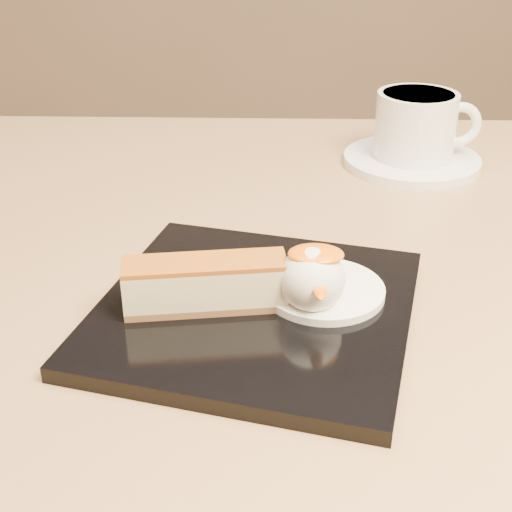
{
  "coord_description": "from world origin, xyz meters",
  "views": [
    {
      "loc": [
        0.0,
        -0.52,
        1.01
      ],
      "look_at": [
        -0.01,
        -0.06,
        0.76
      ],
      "focal_mm": 50.0,
      "sensor_mm": 36.0,
      "label": 1
    }
  ],
  "objects_px": {
    "table": "(271,410)",
    "coffee_cup": "(418,124)",
    "ice_cream_scoop": "(312,279)",
    "saucer": "(412,160)",
    "dessert_plate": "(255,310)",
    "cheesecake": "(205,284)"
  },
  "relations": [
    {
      "from": "table",
      "to": "dessert_plate",
      "type": "bearing_deg",
      "value": -98.62
    },
    {
      "from": "saucer",
      "to": "cheesecake",
      "type": "bearing_deg",
      "value": -122.04
    },
    {
      "from": "table",
      "to": "coffee_cup",
      "type": "relative_size",
      "value": 6.87
    },
    {
      "from": "table",
      "to": "ice_cream_scoop",
      "type": "xyz_separation_m",
      "value": [
        0.03,
        -0.08,
        0.19
      ]
    },
    {
      "from": "table",
      "to": "ice_cream_scoop",
      "type": "distance_m",
      "value": 0.21
    },
    {
      "from": "dessert_plate",
      "to": "ice_cream_scoop",
      "type": "xyz_separation_m",
      "value": [
        0.04,
        -0.0,
        0.03
      ]
    },
    {
      "from": "dessert_plate",
      "to": "ice_cream_scoop",
      "type": "height_order",
      "value": "ice_cream_scoop"
    },
    {
      "from": "dessert_plate",
      "to": "coffee_cup",
      "type": "bearing_deg",
      "value": 62.03
    },
    {
      "from": "saucer",
      "to": "coffee_cup",
      "type": "bearing_deg",
      "value": 4.43
    },
    {
      "from": "dessert_plate",
      "to": "coffee_cup",
      "type": "height_order",
      "value": "coffee_cup"
    },
    {
      "from": "ice_cream_scoop",
      "to": "coffee_cup",
      "type": "xyz_separation_m",
      "value": [
        0.13,
        0.32,
        0.01
      ]
    },
    {
      "from": "table",
      "to": "cheesecake",
      "type": "xyz_separation_m",
      "value": [
        -0.05,
        -0.08,
        0.19
      ]
    },
    {
      "from": "cheesecake",
      "to": "dessert_plate",
      "type": "bearing_deg",
      "value": -0.04
    },
    {
      "from": "ice_cream_scoop",
      "to": "saucer",
      "type": "distance_m",
      "value": 0.34
    },
    {
      "from": "dessert_plate",
      "to": "cheesecake",
      "type": "bearing_deg",
      "value": -171.87
    },
    {
      "from": "saucer",
      "to": "coffee_cup",
      "type": "height_order",
      "value": "coffee_cup"
    },
    {
      "from": "cheesecake",
      "to": "saucer",
      "type": "xyz_separation_m",
      "value": [
        0.2,
        0.32,
        -0.03
      ]
    },
    {
      "from": "table",
      "to": "saucer",
      "type": "distance_m",
      "value": 0.32
    },
    {
      "from": "ice_cream_scoop",
      "to": "saucer",
      "type": "relative_size",
      "value": 0.31
    },
    {
      "from": "saucer",
      "to": "ice_cream_scoop",
      "type": "bearing_deg",
      "value": -111.34
    },
    {
      "from": "ice_cream_scoop",
      "to": "saucer",
      "type": "height_order",
      "value": "ice_cream_scoop"
    },
    {
      "from": "dessert_plate",
      "to": "saucer",
      "type": "bearing_deg",
      "value": 62.33
    }
  ]
}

